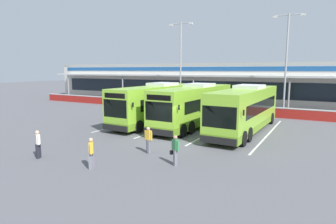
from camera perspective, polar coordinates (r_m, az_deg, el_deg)
ground_plane at (r=20.42m, az=-1.25°, el=-5.77°), size 200.00×200.00×0.00m
terminal_building at (r=45.15m, az=16.36°, el=5.59°), size 70.00×13.00×6.00m
red_barrier_wall at (r=33.42m, az=11.42°, el=0.63°), size 60.00×0.40×1.10m
coach_bus_leftmost at (r=27.11m, az=-2.16°, el=1.61°), size 3.16×12.22×3.78m
coach_bus_left_centre at (r=25.68m, az=5.38°, el=1.20°), size 3.16×12.22×3.78m
coach_bus_centre at (r=23.96m, az=15.27°, el=0.41°), size 3.16×12.22×3.78m
bay_stripe_far_west at (r=28.70m, az=-6.05°, el=-1.64°), size 0.14×13.00×0.01m
bay_stripe_west at (r=26.54m, az=1.39°, el=-2.43°), size 0.14×13.00×0.01m
bay_stripe_mid_west at (r=24.90m, az=9.99°, el=-3.28°), size 0.14×13.00×0.01m
bay_stripe_centre at (r=23.90m, az=19.56°, el=-4.15°), size 0.14×13.00×0.01m
pedestrian_with_handbag at (r=15.16m, az=1.44°, el=-7.49°), size 0.63×0.50×1.62m
pedestrian_in_dark_coat at (r=17.30m, az=-3.97°, el=-5.44°), size 0.54×0.33×1.62m
pedestrian_child at (r=17.90m, az=-24.67°, el=-5.73°), size 0.53×0.39×1.62m
pedestrian_near_bin at (r=15.12m, az=-15.15°, el=-7.77°), size 0.43×0.46×1.62m
lamp_post_west at (r=37.44m, az=2.56°, el=10.41°), size 3.24×0.28×11.00m
lamp_post_centre at (r=34.17m, az=22.68°, el=9.96°), size 3.24×0.28×11.00m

